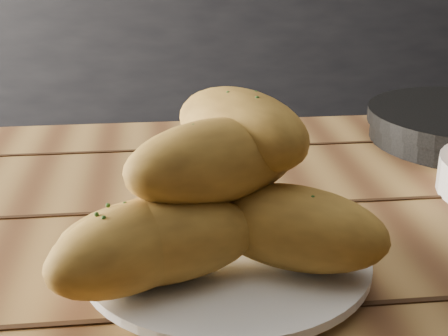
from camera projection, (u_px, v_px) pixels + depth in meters
counter at (186, 64)px, 2.94m from camera, size 2.80×0.60×0.90m
table at (367, 329)px, 0.63m from camera, size 1.55×0.88×0.75m
plate at (227, 262)px, 0.55m from camera, size 0.25×0.25×0.02m
bread_rolls at (211, 199)px, 0.52m from camera, size 0.30×0.26×0.14m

